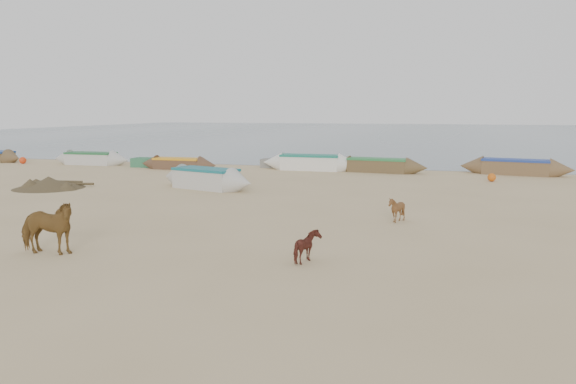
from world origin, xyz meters
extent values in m
plane|color=tan|center=(0.00, 0.00, 0.00)|extent=(140.00, 140.00, 0.00)
plane|color=slate|center=(0.00, 82.00, 0.01)|extent=(160.00, 160.00, 0.00)
imported|color=brown|center=(-4.79, -2.13, 0.72)|extent=(1.78, 0.95, 1.44)
imported|color=brown|center=(3.59, 4.83, 0.44)|extent=(1.01, 0.97, 0.87)
imported|color=#5D281E|center=(1.98, -0.97, 0.40)|extent=(0.81, 0.90, 0.79)
cone|color=brown|center=(-13.44, 8.48, 0.24)|extent=(4.10, 4.10, 0.49)
cube|color=#316E4A|center=(-14.47, 19.03, 0.30)|extent=(1.40, 1.20, 0.60)
sphere|color=#C85912|center=(7.38, 17.31, 0.22)|extent=(0.44, 0.44, 0.44)
cube|color=slate|center=(-6.22, 21.12, 0.28)|extent=(1.20, 1.10, 0.56)
sphere|color=red|center=(-23.90, 18.56, 0.24)|extent=(0.48, 0.48, 0.48)
camera|label=1|loc=(5.34, -14.14, 3.77)|focal=35.00mm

